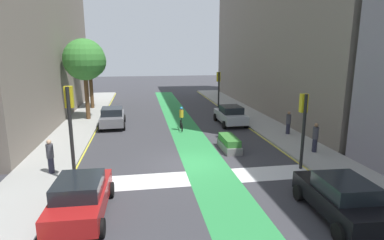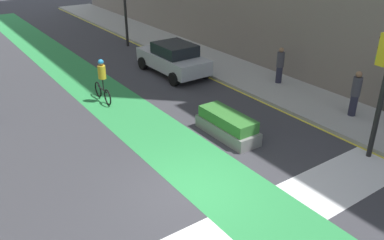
{
  "view_description": "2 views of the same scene",
  "coord_description": "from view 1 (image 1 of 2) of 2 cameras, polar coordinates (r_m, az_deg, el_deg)",
  "views": [
    {
      "loc": [
        -2.49,
        -16.06,
        6.09
      ],
      "look_at": [
        0.71,
        3.22,
        1.72
      ],
      "focal_mm": 29.36,
      "sensor_mm": 36.0,
      "label": 1
    },
    {
      "loc": [
        -5.2,
        -7.36,
        6.56
      ],
      "look_at": [
        0.91,
        1.39,
        1.4
      ],
      "focal_mm": 37.03,
      "sensor_mm": 36.0,
      "label": 2
    }
  ],
  "objects": [
    {
      "name": "pedestrian_sidewalk_right_b",
      "position": [
        23.62,
        17.1,
        -0.44
      ],
      "size": [
        0.34,
        0.34,
        1.65
      ],
      "color": "#262638",
      "rests_on": "sidewalk_right"
    },
    {
      "name": "sidewalk_right",
      "position": [
        19.85,
        21.47,
        -5.95
      ],
      "size": [
        3.0,
        60.0,
        0.15
      ],
      "primitive_type": "cube",
      "color": "#9E9E99",
      "rests_on": "ground_plane"
    },
    {
      "name": "street_tree_far",
      "position": [
        28.62,
        -18.98,
        10.27
      ],
      "size": [
        3.53,
        3.53,
        6.91
      ],
      "color": "brown",
      "rests_on": "sidewalk_left"
    },
    {
      "name": "pedestrian_sidewalk_left_a",
      "position": [
        16.94,
        -24.35,
        -5.99
      ],
      "size": [
        0.34,
        0.34,
        1.7
      ],
      "color": "#262638",
      "rests_on": "sidewalk_left"
    },
    {
      "name": "sidewalk_left",
      "position": [
        17.87,
        -25.35,
        -8.34
      ],
      "size": [
        3.0,
        60.0,
        0.15
      ],
      "primitive_type": "cube",
      "color": "#9E9E99",
      "rests_on": "ground_plane"
    },
    {
      "name": "street_tree_near",
      "position": [
        34.15,
        -18.14,
        10.06
      ],
      "size": [
        3.36,
        3.36,
        6.51
      ],
      "color": "brown",
      "rests_on": "sidewalk_left"
    },
    {
      "name": "median_planter",
      "position": [
        19.7,
        6.77,
        -4.27
      ],
      "size": [
        0.94,
        2.53,
        0.85
      ],
      "color": "slate",
      "rests_on": "ground_plane"
    },
    {
      "name": "cyclist_in_lane",
      "position": [
        24.17,
        -1.95,
        0.36
      ],
      "size": [
        0.32,
        1.73,
        1.86
      ],
      "color": "black",
      "rests_on": "ground_plane"
    },
    {
      "name": "car_grey_left_far",
      "position": [
        26.19,
        -14.26,
        0.56
      ],
      "size": [
        2.14,
        4.26,
        1.57
      ],
      "color": "slate",
      "rests_on": "ground_plane"
    },
    {
      "name": "curb_stripe_left",
      "position": [
        17.53,
        -20.56,
        -8.55
      ],
      "size": [
        0.16,
        60.0,
        0.01
      ],
      "primitive_type": "cube",
      "color": "yellow",
      "rests_on": "ground_plane"
    },
    {
      "name": "bike_lane_paint",
      "position": [
        17.5,
        2.23,
        -7.76
      ],
      "size": [
        2.4,
        60.0,
        0.01
      ],
      "primitive_type": "cube",
      "color": "#2D8C47",
      "rests_on": "ground_plane"
    },
    {
      "name": "curb_stripe_right",
      "position": [
        19.16,
        17.57,
        -6.53
      ],
      "size": [
        0.16,
        60.0,
        0.01
      ],
      "primitive_type": "cube",
      "color": "yellow",
      "rests_on": "ground_plane"
    },
    {
      "name": "pedestrian_sidewalk_right_a",
      "position": [
        19.96,
        21.48,
        -2.94
      ],
      "size": [
        0.34,
        0.34,
        1.75
      ],
      "color": "#262638",
      "rests_on": "sidewalk_right"
    },
    {
      "name": "car_black_right_near",
      "position": [
        13.06,
        25.48,
        -12.6
      ],
      "size": [
        2.18,
        4.28,
        1.57
      ],
      "color": "black",
      "rests_on": "ground_plane"
    },
    {
      "name": "car_silver_right_far",
      "position": [
        26.34,
        7.0,
        0.92
      ],
      "size": [
        2.05,
        4.22,
        1.57
      ],
      "color": "#B2B7BF",
      "rests_on": "ground_plane"
    },
    {
      "name": "car_red_left_near",
      "position": [
        12.59,
        -19.56,
        -13.03
      ],
      "size": [
        2.1,
        4.24,
        1.57
      ],
      "color": "#A51919",
      "rests_on": "ground_plane"
    },
    {
      "name": "traffic_signal_near_left",
      "position": [
        14.87,
        -21.24,
        0.44
      ],
      "size": [
        0.35,
        0.52,
        4.55
      ],
      "color": "black",
      "rests_on": "ground_plane"
    },
    {
      "name": "ground_plane",
      "position": [
        17.36,
        -0.57,
        -7.94
      ],
      "size": [
        120.0,
        120.0,
        0.0
      ],
      "primitive_type": "plane",
      "color": "#38383D"
    },
    {
      "name": "traffic_signal_far_right",
      "position": [
        32.1,
        4.85,
        6.6
      ],
      "size": [
        0.35,
        0.52,
        3.92
      ],
      "color": "black",
      "rests_on": "ground_plane"
    },
    {
      "name": "traffic_signal_near_right",
      "position": [
        17.01,
        19.58,
        0.59
      ],
      "size": [
        0.35,
        0.52,
        3.93
      ],
      "color": "black",
      "rests_on": "ground_plane"
    },
    {
      "name": "crosswalk_band",
      "position": [
        15.53,
        0.59,
        -10.49
      ],
      "size": [
        12.0,
        1.8,
        0.01
      ],
      "primitive_type": "cube",
      "color": "silver",
      "rests_on": "ground_plane"
    }
  ]
}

